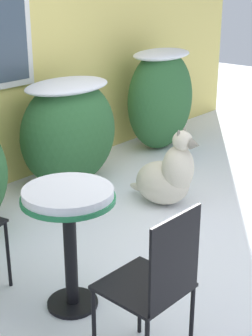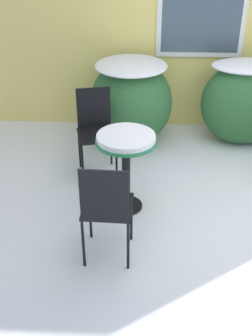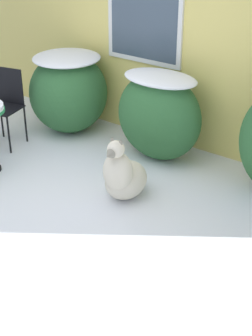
# 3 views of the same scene
# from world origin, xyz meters

# --- Properties ---
(ground_plane) EXTENTS (16.00, 16.00, 0.00)m
(ground_plane) POSITION_xyz_m (0.00, 0.00, 0.00)
(ground_plane) COLOR white
(house_wall) EXTENTS (8.00, 0.10, 3.26)m
(house_wall) POSITION_xyz_m (-0.01, 2.20, 1.63)
(house_wall) COLOR #E5D16B
(house_wall) RESTS_ON ground_plane
(shrub_left) EXTENTS (1.03, 1.05, 1.07)m
(shrub_left) POSITION_xyz_m (-1.03, 1.64, 0.57)
(shrub_left) COLOR #2D6033
(shrub_left) RESTS_ON ground_plane
(shrub_middle) EXTENTS (1.09, 0.71, 1.07)m
(shrub_middle) POSITION_xyz_m (0.39, 1.68, 0.57)
(shrub_middle) COLOR #2D6033
(shrub_middle) RESTS_ON ground_plane
(patio_chair_near_table) EXTENTS (0.49, 0.49, 0.97)m
(patio_chair_near_table) POSITION_xyz_m (-1.39, 0.87, 0.55)
(patio_chair_near_table) COLOR black
(patio_chair_near_table) RESTS_ON ground_plane
(dog) EXTENTS (0.46, 0.73, 0.75)m
(dog) POSITION_xyz_m (0.64, 0.64, 0.27)
(dog) COLOR beige
(dog) RESTS_ON ground_plane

